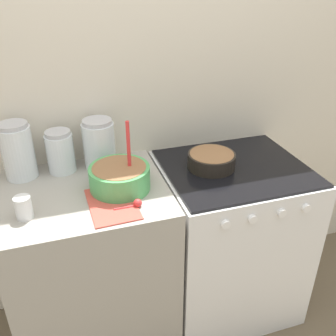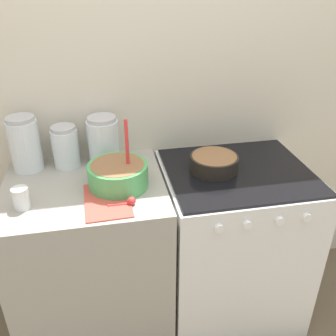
{
  "view_description": "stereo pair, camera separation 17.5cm",
  "coord_description": "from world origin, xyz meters",
  "px_view_note": "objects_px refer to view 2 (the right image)",
  "views": [
    {
      "loc": [
        -0.44,
        -1.15,
        1.81
      ],
      "look_at": [
        0.03,
        0.32,
        0.97
      ],
      "focal_mm": 40.0,
      "sensor_mm": 36.0,
      "label": 1
    },
    {
      "loc": [
        -0.27,
        -1.2,
        1.81
      ],
      "look_at": [
        0.03,
        0.32,
        0.97
      ],
      "focal_mm": 40.0,
      "sensor_mm": 36.0,
      "label": 2
    }
  ],
  "objects_px": {
    "stove": "(231,243)",
    "storage_jar_left": "(25,147)",
    "baking_pan": "(214,162)",
    "mixing_bowl": "(118,174)",
    "storage_jar_right": "(104,143)",
    "storage_jar_middle": "(66,149)",
    "tin_can": "(21,198)"
  },
  "relations": [
    {
      "from": "storage_jar_right",
      "to": "stove",
      "type": "bearing_deg",
      "value": -18.96
    },
    {
      "from": "stove",
      "to": "storage_jar_middle",
      "type": "bearing_deg",
      "value": 165.11
    },
    {
      "from": "storage_jar_left",
      "to": "baking_pan",
      "type": "bearing_deg",
      "value": -11.94
    },
    {
      "from": "storage_jar_right",
      "to": "mixing_bowl",
      "type": "bearing_deg",
      "value": -78.81
    },
    {
      "from": "storage_jar_left",
      "to": "storage_jar_middle",
      "type": "distance_m",
      "value": 0.19
    },
    {
      "from": "stove",
      "to": "storage_jar_middle",
      "type": "distance_m",
      "value": 1.02
    },
    {
      "from": "baking_pan",
      "to": "tin_can",
      "type": "relative_size",
      "value": 2.5
    },
    {
      "from": "stove",
      "to": "baking_pan",
      "type": "bearing_deg",
      "value": 165.48
    },
    {
      "from": "storage_jar_left",
      "to": "storage_jar_right",
      "type": "bearing_deg",
      "value": -0.0
    },
    {
      "from": "baking_pan",
      "to": "storage_jar_left",
      "type": "relative_size",
      "value": 0.87
    },
    {
      "from": "mixing_bowl",
      "to": "baking_pan",
      "type": "relative_size",
      "value": 1.35
    },
    {
      "from": "baking_pan",
      "to": "storage_jar_left",
      "type": "distance_m",
      "value": 0.92
    },
    {
      "from": "stove",
      "to": "tin_can",
      "type": "height_order",
      "value": "tin_can"
    },
    {
      "from": "storage_jar_right",
      "to": "storage_jar_left",
      "type": "bearing_deg",
      "value": 180.0
    },
    {
      "from": "stove",
      "to": "storage_jar_left",
      "type": "distance_m",
      "value": 1.19
    },
    {
      "from": "storage_jar_right",
      "to": "baking_pan",
      "type": "bearing_deg",
      "value": -19.94
    },
    {
      "from": "stove",
      "to": "storage_jar_left",
      "type": "bearing_deg",
      "value": 167.76
    },
    {
      "from": "mixing_bowl",
      "to": "storage_jar_right",
      "type": "bearing_deg",
      "value": 101.19
    },
    {
      "from": "mixing_bowl",
      "to": "storage_jar_right",
      "type": "height_order",
      "value": "mixing_bowl"
    },
    {
      "from": "storage_jar_middle",
      "to": "baking_pan",
      "type": "bearing_deg",
      "value": -14.96
    },
    {
      "from": "mixing_bowl",
      "to": "stove",
      "type": "bearing_deg",
      "value": 3.09
    },
    {
      "from": "mixing_bowl",
      "to": "tin_can",
      "type": "distance_m",
      "value": 0.42
    },
    {
      "from": "storage_jar_left",
      "to": "storage_jar_middle",
      "type": "xyz_separation_m",
      "value": [
        0.19,
        0.0,
        -0.03
      ]
    },
    {
      "from": "stove",
      "to": "storage_jar_left",
      "type": "relative_size",
      "value": 3.4
    },
    {
      "from": "storage_jar_middle",
      "to": "stove",
      "type": "bearing_deg",
      "value": -14.89
    },
    {
      "from": "storage_jar_middle",
      "to": "tin_can",
      "type": "bearing_deg",
      "value": -115.67
    },
    {
      "from": "baking_pan",
      "to": "tin_can",
      "type": "bearing_deg",
      "value": -169.4
    },
    {
      "from": "stove",
      "to": "mixing_bowl",
      "type": "height_order",
      "value": "mixing_bowl"
    },
    {
      "from": "stove",
      "to": "storage_jar_left",
      "type": "height_order",
      "value": "storage_jar_left"
    },
    {
      "from": "storage_jar_middle",
      "to": "storage_jar_right",
      "type": "bearing_deg",
      "value": -0.0
    },
    {
      "from": "stove",
      "to": "baking_pan",
      "type": "xyz_separation_m",
      "value": [
        -0.12,
        0.03,
        0.5
      ]
    },
    {
      "from": "baking_pan",
      "to": "storage_jar_right",
      "type": "bearing_deg",
      "value": 160.06
    }
  ]
}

